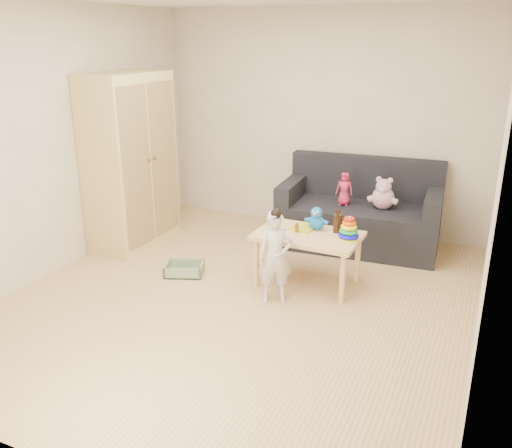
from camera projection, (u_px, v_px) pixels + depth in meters
The scene contains 13 objects.
room at pixel (238, 159), 4.53m from camera, with size 4.50×4.50×4.50m.
wardrobe at pixel (130, 161), 5.99m from camera, with size 0.53×1.06×1.91m, color #DCC678.
sofa at pixel (358, 226), 6.11m from camera, with size 1.74×0.87×0.49m, color black.
play_table at pixel (307, 259), 5.18m from camera, with size 0.97×0.61×0.51m, color #EDB482.
storage_bin at pixel (184, 269), 5.44m from camera, with size 0.37×0.28×0.11m, color gray, non-canonical shape.
toddler at pixel (275, 258), 4.79m from camera, with size 0.31×0.20×0.83m, color beige.
pink_bear at pixel (383, 196), 5.85m from camera, with size 0.26×0.22×0.30m, color #CB95A4, non-canonical shape.
doll at pixel (344, 189), 5.97m from camera, with size 0.18×0.12×0.36m, color #CE2653.
ring_stacker at pixel (349, 231), 4.92m from camera, with size 0.19×0.19×0.22m.
brown_bottle at pixel (337, 223), 5.10m from camera, with size 0.08×0.08×0.23m.
blue_plush at pixel (317, 218), 5.17m from camera, with size 0.19×0.15×0.23m, color blue, non-canonical shape.
wooden_figure at pixel (297, 227), 5.10m from camera, with size 0.04×0.03×0.10m, color brown, non-canonical shape.
yellow_book at pixel (303, 228), 5.22m from camera, with size 0.21×0.21×0.02m, color #C9C615.
Camera 1 is at (1.98, -3.99, 2.28)m, focal length 38.00 mm.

